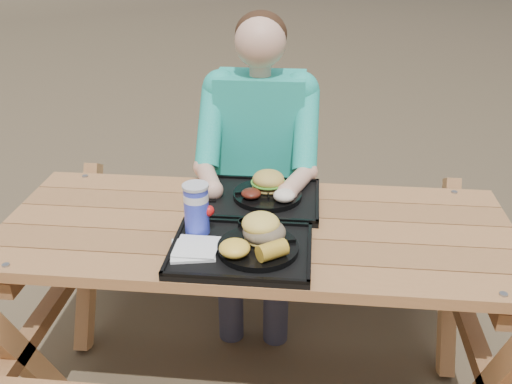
# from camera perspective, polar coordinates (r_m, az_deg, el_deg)

# --- Properties ---
(ground) EXTENTS (60.00, 60.00, 0.00)m
(ground) POSITION_cam_1_polar(r_m,az_deg,el_deg) (2.47, 0.00, -18.68)
(ground) COLOR #999999
(ground) RESTS_ON ground
(picnic_table) EXTENTS (1.80, 1.49, 0.75)m
(picnic_table) POSITION_cam_1_polar(r_m,az_deg,el_deg) (2.22, 0.00, -11.79)
(picnic_table) COLOR #999999
(picnic_table) RESTS_ON ground
(tray_near) EXTENTS (0.45, 0.35, 0.02)m
(tray_near) POSITION_cam_1_polar(r_m,az_deg,el_deg) (1.84, -1.50, -5.96)
(tray_near) COLOR black
(tray_near) RESTS_ON picnic_table
(tray_far) EXTENTS (0.45, 0.35, 0.02)m
(tray_far) POSITION_cam_1_polar(r_m,az_deg,el_deg) (2.16, 0.33, -0.85)
(tray_far) COLOR black
(tray_far) RESTS_ON picnic_table
(plate_near) EXTENTS (0.26, 0.26, 0.02)m
(plate_near) POSITION_cam_1_polar(r_m,az_deg,el_deg) (1.82, 0.19, -5.61)
(plate_near) COLOR black
(plate_near) RESTS_ON tray_near
(plate_far) EXTENTS (0.26, 0.26, 0.02)m
(plate_far) POSITION_cam_1_polar(r_m,az_deg,el_deg) (2.15, 1.15, -0.29)
(plate_far) COLOR black
(plate_far) RESTS_ON tray_far
(napkin_stack) EXTENTS (0.16, 0.16, 0.02)m
(napkin_stack) POSITION_cam_1_polar(r_m,az_deg,el_deg) (1.83, -6.30, -5.71)
(napkin_stack) COLOR white
(napkin_stack) RESTS_ON tray_near
(soda_cup) EXTENTS (0.08, 0.08, 0.17)m
(soda_cup) POSITION_cam_1_polar(r_m,az_deg,el_deg) (1.90, -5.97, -1.82)
(soda_cup) COLOR #1B2ACD
(soda_cup) RESTS_ON tray_near
(condiment_bbq) EXTENTS (0.06, 0.06, 0.03)m
(condiment_bbq) POSITION_cam_1_polar(r_m,az_deg,el_deg) (1.93, -1.00, -3.33)
(condiment_bbq) COLOR black
(condiment_bbq) RESTS_ON tray_near
(condiment_mustard) EXTENTS (0.05, 0.05, 0.03)m
(condiment_mustard) POSITION_cam_1_polar(r_m,az_deg,el_deg) (1.94, 0.39, -3.32)
(condiment_mustard) COLOR yellow
(condiment_mustard) RESTS_ON tray_near
(sandwich) EXTENTS (0.13, 0.13, 0.13)m
(sandwich) POSITION_cam_1_polar(r_m,az_deg,el_deg) (1.81, 0.83, -2.92)
(sandwich) COLOR #F5CC56
(sandwich) RESTS_ON plate_near
(mac_cheese) EXTENTS (0.10, 0.10, 0.05)m
(mac_cheese) POSITION_cam_1_polar(r_m,az_deg,el_deg) (1.76, -2.16, -5.63)
(mac_cheese) COLOR yellow
(mac_cheese) RESTS_ON plate_near
(corn_cob) EXTENTS (0.13, 0.13, 0.05)m
(corn_cob) POSITION_cam_1_polar(r_m,az_deg,el_deg) (1.74, 1.63, -5.85)
(corn_cob) COLOR gold
(corn_cob) RESTS_ON plate_near
(cutlery_far) EXTENTS (0.04, 0.15, 0.01)m
(cutlery_far) POSITION_cam_1_polar(r_m,az_deg,el_deg) (2.19, -4.31, -0.10)
(cutlery_far) COLOR black
(cutlery_far) RESTS_ON tray_far
(burger) EXTENTS (0.12, 0.12, 0.11)m
(burger) POSITION_cam_1_polar(r_m,az_deg,el_deg) (2.16, 1.24, 1.68)
(burger) COLOR gold
(burger) RESTS_ON plate_far
(baked_beans) EXTENTS (0.07, 0.07, 0.03)m
(baked_beans) POSITION_cam_1_polar(r_m,az_deg,el_deg) (2.10, -0.49, -0.15)
(baked_beans) COLOR #541B10
(baked_beans) RESTS_ON plate_far
(potato_salad) EXTENTS (0.08, 0.08, 0.04)m
(potato_salad) POSITION_cam_1_polar(r_m,az_deg,el_deg) (2.08, 2.83, -0.35)
(potato_salad) COLOR white
(potato_salad) RESTS_ON plate_far
(diner) EXTENTS (0.48, 0.84, 1.28)m
(diner) POSITION_cam_1_polar(r_m,az_deg,el_deg) (2.59, 0.39, 1.02)
(diner) COLOR #1BB0BF
(diner) RESTS_ON ground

